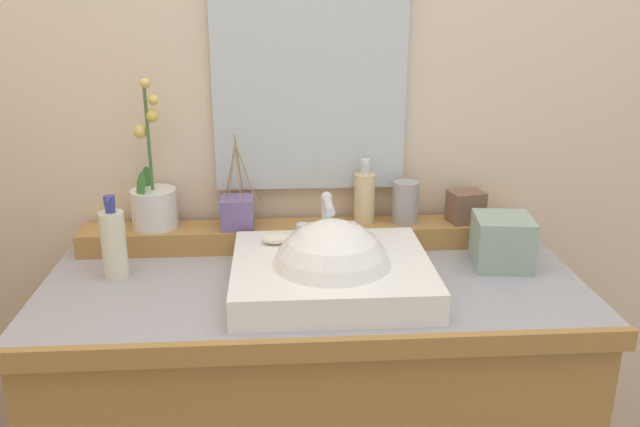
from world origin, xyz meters
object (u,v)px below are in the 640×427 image
(tumbler_cup, at_px, (406,202))
(tissue_box, at_px, (502,241))
(sink_basin, at_px, (332,278))
(potted_plant, at_px, (153,200))
(soap_bar, at_px, (277,239))
(soap_dispenser, at_px, (365,196))
(trinket_box, at_px, (466,207))
(lotion_bottle, at_px, (114,243))
(reed_diffuser, at_px, (238,212))

(tumbler_cup, height_order, tissue_box, tumbler_cup)
(sink_basin, height_order, potted_plant, potted_plant)
(potted_plant, relative_size, tumbler_cup, 3.44)
(potted_plant, xyz_separation_m, tumbler_cup, (0.63, -0.01, -0.02))
(soap_bar, bearing_deg, sink_basin, -44.92)
(potted_plant, bearing_deg, sink_basin, -33.50)
(soap_bar, height_order, tumbler_cup, tumbler_cup)
(soap_dispenser, relative_size, tissue_box, 1.26)
(trinket_box, bearing_deg, sink_basin, -155.30)
(tumbler_cup, bearing_deg, lotion_bottle, -166.90)
(reed_diffuser, relative_size, lotion_bottle, 1.23)
(trinket_box, relative_size, lotion_bottle, 0.44)
(sink_basin, height_order, trinket_box, sink_basin)
(tumbler_cup, xyz_separation_m, tissue_box, (0.20, -0.16, -0.05))
(sink_basin, xyz_separation_m, reed_diffuser, (-0.21, 0.26, 0.07))
(soap_dispenser, height_order, tumbler_cup, soap_dispenser)
(trinket_box, relative_size, tissue_box, 0.64)
(potted_plant, height_order, lotion_bottle, potted_plant)
(potted_plant, xyz_separation_m, reed_diffuser, (0.21, -0.02, -0.03))
(tumbler_cup, bearing_deg, trinket_box, -2.28)
(tumbler_cup, bearing_deg, soap_bar, -154.81)
(potted_plant, relative_size, reed_diffuser, 1.57)
(sink_basin, bearing_deg, lotion_bottle, 167.21)
(potted_plant, distance_m, reed_diffuser, 0.21)
(soap_bar, distance_m, tissue_box, 0.53)
(soap_dispenser, distance_m, lotion_bottle, 0.62)
(soap_dispenser, bearing_deg, reed_diffuser, -175.95)
(soap_dispenser, height_order, lotion_bottle, soap_dispenser)
(reed_diffuser, distance_m, trinket_box, 0.58)
(soap_dispenser, distance_m, tissue_box, 0.36)
(soap_dispenser, bearing_deg, soap_bar, -143.31)
(reed_diffuser, xyz_separation_m, lotion_bottle, (-0.27, -0.15, -0.02))
(soap_bar, distance_m, potted_plant, 0.35)
(lotion_bottle, bearing_deg, reed_diffuser, 29.38)
(sink_basin, relative_size, reed_diffuser, 1.81)
(soap_bar, distance_m, lotion_bottle, 0.37)
(trinket_box, xyz_separation_m, tissue_box, (0.05, -0.15, -0.04))
(soap_bar, height_order, soap_dispenser, soap_dispenser)
(tumbler_cup, bearing_deg, tissue_box, -38.73)
(potted_plant, bearing_deg, tumbler_cup, -0.59)
(tumbler_cup, height_order, reed_diffuser, reed_diffuser)
(reed_diffuser, bearing_deg, tissue_box, -13.61)
(tumbler_cup, relative_size, tissue_box, 0.83)
(potted_plant, height_order, tissue_box, potted_plant)
(reed_diffuser, bearing_deg, trinket_box, 0.34)
(tumbler_cup, bearing_deg, reed_diffuser, -178.71)
(potted_plant, bearing_deg, soap_bar, -28.00)
(potted_plant, bearing_deg, reed_diffuser, -4.45)
(soap_dispenser, height_order, trinket_box, soap_dispenser)
(reed_diffuser, bearing_deg, sink_basin, -50.84)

